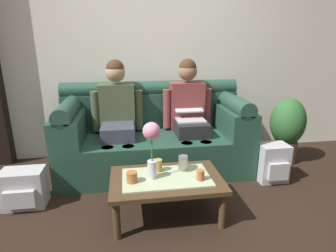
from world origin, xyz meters
TOP-DOWN VIEW (x-y plane):
  - ground_plane at (0.00, 0.00)m, footprint 14.00×14.00m
  - back_wall_patterned at (0.00, 1.70)m, footprint 6.00×0.12m
  - couch at (0.00, 1.17)m, footprint 2.04×0.88m
  - person_left at (-0.40, 1.17)m, footprint 0.56×0.67m
  - person_right at (0.40, 1.17)m, footprint 0.56×0.67m
  - coffee_table at (0.00, 0.22)m, footprint 0.91×0.58m
  - flower_vase at (-0.11, 0.22)m, footprint 0.14×0.14m
  - cup_near_left at (-0.28, 0.17)m, footprint 0.08×0.08m
  - cup_near_right at (0.16, 0.33)m, footprint 0.08×0.08m
  - cup_far_center at (-0.05, 0.33)m, footprint 0.07×0.07m
  - cup_far_left at (0.26, 0.13)m, footprint 0.06×0.06m
  - backpack_left at (-1.22, 0.54)m, footprint 0.36×0.27m
  - backpack_right at (1.18, 0.65)m, footprint 0.30×0.26m
  - potted_plant at (1.57, 1.08)m, footprint 0.40×0.40m

SIDE VIEW (x-z plane):
  - ground_plane at x=0.00m, z-range 0.00..0.00m
  - backpack_left at x=-1.22m, z-range 0.00..0.34m
  - backpack_right at x=1.18m, z-range 0.00..0.39m
  - coffee_table at x=0.00m, z-range 0.12..0.48m
  - couch at x=0.00m, z-range -0.11..0.86m
  - cup_far_left at x=0.26m, z-range 0.35..0.44m
  - cup_near_left at x=-0.28m, z-range 0.35..0.44m
  - cup_far_center at x=-0.05m, z-range 0.35..0.46m
  - cup_near_right at x=0.16m, z-range 0.35..0.47m
  - potted_plant at x=1.57m, z-range 0.04..0.82m
  - person_right at x=0.40m, z-range 0.05..1.27m
  - person_left at x=-0.40m, z-range 0.05..1.27m
  - flower_vase at x=-0.11m, z-range 0.44..0.90m
  - back_wall_patterned at x=0.00m, z-range 0.00..2.90m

